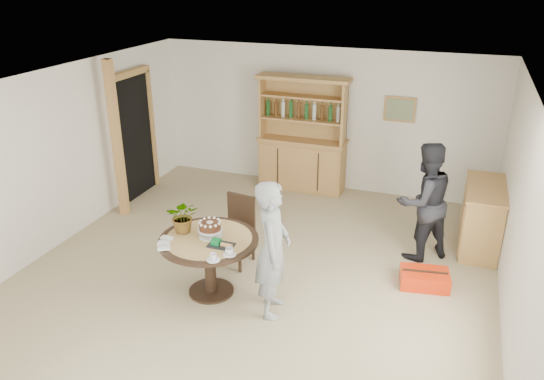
{
  "coord_description": "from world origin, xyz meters",
  "views": [
    {
      "loc": [
        2.24,
        -5.35,
        3.77
      ],
      "look_at": [
        0.07,
        0.64,
        1.05
      ],
      "focal_mm": 35.0,
      "sensor_mm": 36.0,
      "label": 1
    }
  ],
  "objects": [
    {
      "name": "coffee_cup_b",
      "position": [
        -0.09,
        -0.81,
        0.79
      ],
      "size": [
        0.15,
        0.15,
        0.08
      ],
      "color": "silver",
      "rests_on": "dining_table"
    },
    {
      "name": "sideboard",
      "position": [
        2.74,
        2.0,
        0.47
      ],
      "size": [
        0.54,
        1.26,
        0.94
      ],
      "color": "tan",
      "rests_on": "ground"
    },
    {
      "name": "ground",
      "position": [
        0.0,
        0.0,
        0.0
      ],
      "size": [
        7.0,
        7.0,
        0.0
      ],
      "primitive_type": "plane",
      "color": "tan",
      "rests_on": "ground"
    },
    {
      "name": "flower_vase",
      "position": [
        -0.72,
        -0.31,
        0.97
      ],
      "size": [
        0.47,
        0.44,
        0.42
      ],
      "primitive_type": "imported",
      "rotation": [
        0.0,
        0.0,
        0.35
      ],
      "color": "#3F7233",
      "rests_on": "dining_table"
    },
    {
      "name": "coffee_cup_a",
      "position": [
        0.03,
        -0.64,
        0.8
      ],
      "size": [
        0.15,
        0.15,
        0.09
      ],
      "color": "silver",
      "rests_on": "dining_table"
    },
    {
      "name": "dining_table",
      "position": [
        -0.37,
        -0.36,
        0.6
      ],
      "size": [
        1.2,
        1.2,
        0.76
      ],
      "color": "black",
      "rests_on": "ground"
    },
    {
      "name": "pine_post",
      "position": [
        -2.7,
        1.2,
        1.25
      ],
      "size": [
        0.12,
        0.12,
        2.5
      ],
      "primitive_type": "cube",
      "color": "tan",
      "rests_on": "ground"
    },
    {
      "name": "doorway",
      "position": [
        -2.93,
        2.0,
        1.11
      ],
      "size": [
        0.13,
        1.1,
        2.18
      ],
      "color": "black",
      "rests_on": "ground"
    },
    {
      "name": "hutch",
      "position": [
        -0.3,
        3.24,
        0.69
      ],
      "size": [
        1.62,
        0.54,
        2.04
      ],
      "color": "tan",
      "rests_on": "ground"
    },
    {
      "name": "gift_tray",
      "position": [
        -0.16,
        -0.48,
        0.79
      ],
      "size": [
        0.3,
        0.2,
        0.08
      ],
      "color": "black",
      "rests_on": "dining_table"
    },
    {
      "name": "room_shell",
      "position": [
        0.0,
        0.01,
        1.74
      ],
      "size": [
        6.04,
        7.04,
        2.52
      ],
      "color": "white",
      "rests_on": "ground"
    },
    {
      "name": "birthday_cake",
      "position": [
        -0.37,
        -0.31,
        0.88
      ],
      "size": [
        0.3,
        0.3,
        0.2
      ],
      "color": "white",
      "rests_on": "dining_table"
    },
    {
      "name": "dining_chair",
      "position": [
        -0.36,
        0.47,
        0.54
      ],
      "size": [
        0.47,
        0.47,
        0.95
      ],
      "rotation": [
        0.0,
        0.0,
        -0.13
      ],
      "color": "black",
      "rests_on": "ground"
    },
    {
      "name": "teen_boy",
      "position": [
        0.48,
        -0.46,
        0.82
      ],
      "size": [
        0.52,
        0.68,
        1.64
      ],
      "primitive_type": "imported",
      "rotation": [
        0.0,
        0.0,
        1.81
      ],
      "color": "gray",
      "rests_on": "ground"
    },
    {
      "name": "adult_person",
      "position": [
        1.95,
        1.44,
        0.83
      ],
      "size": [
        1.02,
        1.0,
        1.66
      ],
      "primitive_type": "imported",
      "rotation": [
        0.0,
        0.0,
        3.83
      ],
      "color": "black",
      "rests_on": "ground"
    },
    {
      "name": "napkins",
      "position": [
        -0.78,
        -0.67,
        0.77
      ],
      "size": [
        0.24,
        0.33,
        0.03
      ],
      "color": "white",
      "rests_on": "dining_table"
    },
    {
      "name": "red_suitcase",
      "position": [
        2.1,
        0.7,
        0.1
      ],
      "size": [
        0.66,
        0.5,
        0.21
      ],
      "rotation": [
        0.0,
        0.0,
        0.17
      ],
      "color": "red",
      "rests_on": "ground"
    }
  ]
}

